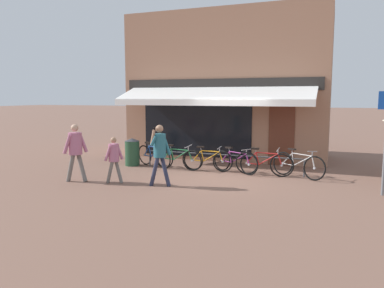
# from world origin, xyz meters

# --- Properties ---
(ground_plane) EXTENTS (160.00, 160.00, 0.00)m
(ground_plane) POSITION_xyz_m (0.00, 0.00, 0.00)
(ground_plane) COLOR brown
(shop_front) EXTENTS (7.88, 4.46, 5.71)m
(shop_front) POSITION_xyz_m (-0.89, 4.16, 2.85)
(shop_front) COLOR #9E7056
(shop_front) RESTS_ON ground_plane
(bike_rack_rail) EXTENTS (5.37, 0.04, 0.57)m
(bike_rack_rail) POSITION_xyz_m (-0.23, 0.91, 0.50)
(bike_rack_rail) COLOR #47494F
(bike_rack_rail) RESTS_ON ground_plane
(bicycle_blue) EXTENTS (1.64, 0.85, 0.88)m
(bicycle_blue) POSITION_xyz_m (-2.67, 0.83, 0.39)
(bicycle_blue) COLOR black
(bicycle_blue) RESTS_ON ground_plane
(bicycle_green) EXTENTS (1.78, 0.52, 0.86)m
(bicycle_green) POSITION_xyz_m (-1.67, 0.63, 0.38)
(bicycle_green) COLOR black
(bicycle_green) RESTS_ON ground_plane
(bicycle_orange) EXTENTS (1.69, 0.52, 0.82)m
(bicycle_orange) POSITION_xyz_m (-0.65, 0.77, 0.37)
(bicycle_orange) COLOR black
(bicycle_orange) RESTS_ON ground_plane
(bicycle_purple) EXTENTS (1.65, 0.77, 0.82)m
(bicycle_purple) POSITION_xyz_m (0.26, 0.81, 0.37)
(bicycle_purple) COLOR black
(bicycle_purple) RESTS_ON ground_plane
(bicycle_red) EXTENTS (1.82, 0.52, 0.88)m
(bicycle_red) POSITION_xyz_m (1.21, 0.66, 0.39)
(bicycle_red) COLOR black
(bicycle_red) RESTS_ON ground_plane
(bicycle_silver) EXTENTS (1.68, 0.97, 0.89)m
(bicycle_silver) POSITION_xyz_m (2.23, 0.80, 0.39)
(bicycle_silver) COLOR black
(bicycle_silver) RESTS_ON ground_plane
(pedestrian_adult) EXTENTS (0.62, 0.50, 1.71)m
(pedestrian_adult) POSITION_xyz_m (-1.22, -1.70, 1.05)
(pedestrian_adult) COLOR #282D47
(pedestrian_adult) RESTS_ON ground_plane
(pedestrian_child) EXTENTS (0.48, 0.45, 1.33)m
(pedestrian_child) POSITION_xyz_m (-2.58, -1.84, 0.80)
(pedestrian_child) COLOR slate
(pedestrian_child) RESTS_ON ground_plane
(pedestrian_second_adult) EXTENTS (0.61, 0.57, 1.68)m
(pedestrian_second_adult) POSITION_xyz_m (-3.73, -2.05, 1.01)
(pedestrian_second_adult) COLOR slate
(pedestrian_second_adult) RESTS_ON ground_plane
(litter_bin) EXTENTS (0.52, 0.52, 0.98)m
(litter_bin) POSITION_xyz_m (-3.50, 0.78, 0.49)
(litter_bin) COLOR #23472D
(litter_bin) RESTS_ON ground_plane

